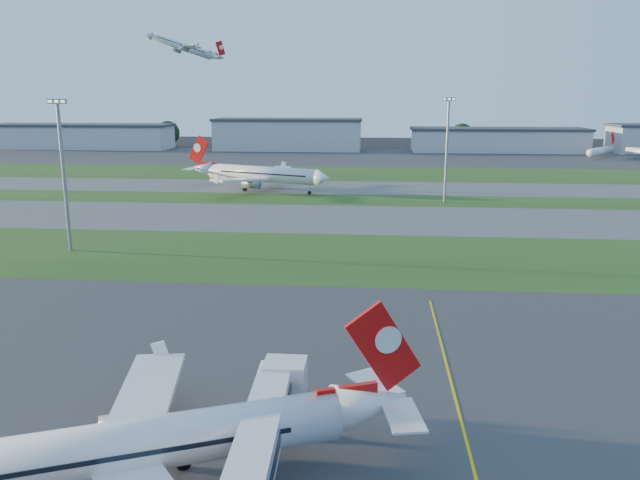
# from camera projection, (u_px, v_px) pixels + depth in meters

# --- Properties ---
(ground) EXTENTS (700.00, 700.00, 0.00)m
(ground) POSITION_uv_depth(u_px,v_px,m) (400.00, 413.00, 53.22)
(ground) COLOR black
(ground) RESTS_ON ground
(apron_near) EXTENTS (300.00, 70.00, 0.01)m
(apron_near) POSITION_uv_depth(u_px,v_px,m) (400.00, 413.00, 53.22)
(apron_near) COLOR #333335
(apron_near) RESTS_ON ground
(grass_strip_a) EXTENTS (300.00, 34.00, 0.01)m
(grass_strip_a) POSITION_uv_depth(u_px,v_px,m) (389.00, 258.00, 103.66)
(grass_strip_a) COLOR #284918
(grass_strip_a) RESTS_ON ground
(taxiway_a) EXTENTS (300.00, 32.00, 0.01)m
(taxiway_a) POSITION_uv_depth(u_px,v_px,m) (386.00, 219.00, 135.67)
(taxiway_a) COLOR #515154
(taxiway_a) RESTS_ON ground
(grass_strip_b) EXTENTS (300.00, 18.00, 0.01)m
(grass_strip_b) POSITION_uv_depth(u_px,v_px,m) (384.00, 200.00, 159.92)
(grass_strip_b) COLOR #284918
(grass_strip_b) RESTS_ON ground
(taxiway_b) EXTENTS (300.00, 26.00, 0.01)m
(taxiway_b) POSITION_uv_depth(u_px,v_px,m) (383.00, 188.00, 181.25)
(taxiway_b) COLOR #515154
(taxiway_b) RESTS_ON ground
(grass_strip_c) EXTENTS (300.00, 40.00, 0.01)m
(grass_strip_c) POSITION_uv_depth(u_px,v_px,m) (382.00, 174.00, 213.26)
(grass_strip_c) COLOR #284918
(grass_strip_c) RESTS_ON ground
(apron_far) EXTENTS (400.00, 80.00, 0.01)m
(apron_far) POSITION_uv_depth(u_px,v_px,m) (381.00, 157.00, 271.46)
(apron_far) COLOR #333335
(apron_far) RESTS_ON ground
(yellow_line) EXTENTS (0.25, 60.00, 0.02)m
(yellow_line) POSITION_uv_depth(u_px,v_px,m) (459.00, 415.00, 52.79)
(yellow_line) COLOR gold
(yellow_line) RESTS_ON ground
(jet_bridge) EXTENTS (4.20, 26.90, 6.20)m
(jet_bridge) POSITION_uv_depth(u_px,v_px,m) (251.00, 469.00, 38.37)
(jet_bridge) COLOR silver
(jet_bridge) RESTS_ON ground
(airliner_parked) EXTENTS (32.79, 27.85, 10.84)m
(airliner_parked) POSITION_uv_depth(u_px,v_px,m) (140.00, 446.00, 41.22)
(airliner_parked) COLOR white
(airliner_parked) RESTS_ON ground
(airliner_taxiing) EXTENTS (40.41, 34.26, 13.28)m
(airliner_taxiing) POSITION_uv_depth(u_px,v_px,m) (261.00, 174.00, 174.54)
(airliner_taxiing) COLOR white
(airliner_taxiing) RESTS_ON ground
(airliner_departing) EXTENTS (26.14, 22.67, 9.53)m
(airliner_departing) POSITION_uv_depth(u_px,v_px,m) (183.00, 47.00, 247.62)
(airliner_departing) COLOR white
(mini_jet_near) EXTENTS (18.80, 23.74, 9.48)m
(mini_jet_near) POSITION_uv_depth(u_px,v_px,m) (601.00, 151.00, 264.20)
(mini_jet_near) COLOR white
(mini_jet_near) RESTS_ON ground
(light_mast_west) EXTENTS (3.20, 0.70, 25.80)m
(light_mast_west) POSITION_uv_depth(u_px,v_px,m) (63.00, 166.00, 105.00)
(light_mast_west) COLOR gray
(light_mast_west) RESTS_ON ground
(light_mast_centre) EXTENTS (3.20, 0.70, 25.80)m
(light_mast_centre) POSITION_uv_depth(u_px,v_px,m) (447.00, 143.00, 153.32)
(light_mast_centre) COLOR gray
(light_mast_centre) RESTS_ON ground
(hangar_far_west) EXTENTS (91.80, 23.00, 12.20)m
(hangar_far_west) POSITION_uv_depth(u_px,v_px,m) (80.00, 136.00, 312.01)
(hangar_far_west) COLOR #A6AAAE
(hangar_far_west) RESTS_ON ground
(hangar_west) EXTENTS (71.40, 23.00, 15.20)m
(hangar_west) POSITION_uv_depth(u_px,v_px,m) (288.00, 134.00, 302.67)
(hangar_west) COLOR #A6AAAE
(hangar_west) RESTS_ON ground
(hangar_east) EXTENTS (81.60, 23.00, 11.20)m
(hangar_east) POSITION_uv_depth(u_px,v_px,m) (498.00, 140.00, 294.56)
(hangar_east) COLOR #A6AAAE
(hangar_east) RESTS_ON ground
(tree_far_west) EXTENTS (11.00, 11.00, 12.00)m
(tree_far_west) POSITION_uv_depth(u_px,v_px,m) (19.00, 133.00, 327.97)
(tree_far_west) COLOR black
(tree_far_west) RESTS_ON ground
(tree_west) EXTENTS (12.10, 12.10, 13.20)m
(tree_west) POSITION_uv_depth(u_px,v_px,m) (168.00, 133.00, 322.91)
(tree_west) COLOR black
(tree_west) RESTS_ON ground
(tree_mid_west) EXTENTS (9.90, 9.90, 10.80)m
(tree_mid_west) POSITION_uv_depth(u_px,v_px,m) (341.00, 137.00, 311.61)
(tree_mid_west) COLOR black
(tree_mid_west) RESTS_ON ground
(tree_mid_east) EXTENTS (11.55, 11.55, 12.60)m
(tree_mid_east) POSITION_uv_depth(u_px,v_px,m) (462.00, 135.00, 309.16)
(tree_mid_east) COLOR black
(tree_mid_east) RESTS_ON ground
(tree_east) EXTENTS (10.45, 10.45, 11.40)m
(tree_east) POSITION_uv_depth(u_px,v_px,m) (620.00, 138.00, 300.94)
(tree_east) COLOR black
(tree_east) RESTS_ON ground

